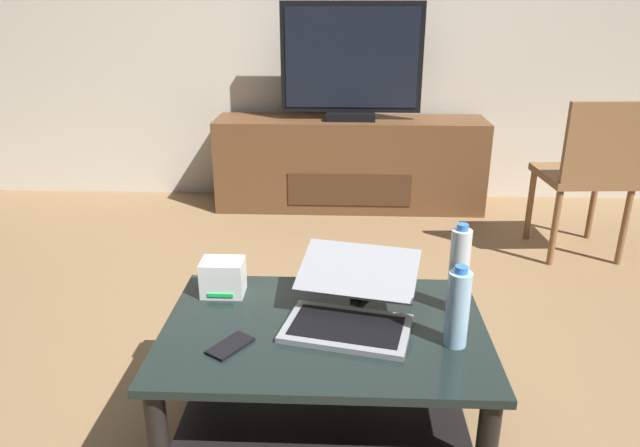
# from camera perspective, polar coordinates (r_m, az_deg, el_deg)

# --- Properties ---
(ground_plane) EXTENTS (7.68, 7.68, 0.00)m
(ground_plane) POSITION_cam_1_polar(r_m,az_deg,el_deg) (2.31, -0.88, -15.70)
(ground_plane) COLOR olive
(coffee_table) EXTENTS (1.00, 0.68, 0.43)m
(coffee_table) POSITION_cam_1_polar(r_m,az_deg,el_deg) (1.92, 0.43, -13.36)
(coffee_table) COLOR black
(coffee_table) RESTS_ON ground
(media_cabinet) EXTENTS (1.82, 0.42, 0.62)m
(media_cabinet) POSITION_cam_1_polar(r_m,az_deg,el_deg) (4.08, 2.89, 5.83)
(media_cabinet) COLOR brown
(media_cabinet) RESTS_ON ground
(television) EXTENTS (0.92, 0.20, 0.75)m
(television) POSITION_cam_1_polar(r_m,az_deg,el_deg) (3.94, 3.08, 15.20)
(television) COLOR black
(television) RESTS_ON media_cabinet
(dining_chair) EXTENTS (0.47, 0.47, 0.90)m
(dining_chair) POSITION_cam_1_polar(r_m,az_deg,el_deg) (3.51, 24.69, 4.76)
(dining_chair) COLOR brown
(dining_chair) RESTS_ON ground
(laptop) EXTENTS (0.46, 0.47, 0.18)m
(laptop) POSITION_cam_1_polar(r_m,az_deg,el_deg) (1.85, 3.08, -7.81)
(laptop) COLOR gray
(laptop) RESTS_ON coffee_table
(router_box) EXTENTS (0.14, 0.11, 0.12)m
(router_box) POSITION_cam_1_polar(r_m,az_deg,el_deg) (2.04, -9.40, -5.17)
(router_box) COLOR white
(router_box) RESTS_ON coffee_table
(water_bottle_near) EXTENTS (0.06, 0.06, 0.30)m
(water_bottle_near) POSITION_cam_1_polar(r_m,az_deg,el_deg) (1.93, 13.32, -4.42)
(water_bottle_near) COLOR silver
(water_bottle_near) RESTS_ON coffee_table
(water_bottle_far) EXTENTS (0.07, 0.07, 0.25)m
(water_bottle_far) POSITION_cam_1_polar(r_m,az_deg,el_deg) (1.75, 13.23, -8.02)
(water_bottle_far) COLOR #99C6E5
(water_bottle_far) RESTS_ON coffee_table
(cell_phone) EXTENTS (0.14, 0.16, 0.01)m
(cell_phone) POSITION_cam_1_polar(r_m,az_deg,el_deg) (1.77, -8.70, -11.66)
(cell_phone) COLOR black
(cell_phone) RESTS_ON coffee_table
(tv_remote) EXTENTS (0.12, 0.16, 0.02)m
(tv_remote) POSITION_cam_1_polar(r_m,az_deg,el_deg) (2.05, 4.64, -6.41)
(tv_remote) COLOR black
(tv_remote) RESTS_ON coffee_table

